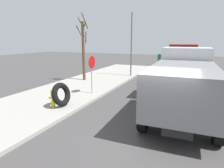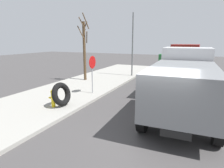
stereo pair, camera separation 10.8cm
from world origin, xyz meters
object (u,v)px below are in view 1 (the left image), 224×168
(stop_sign, at_px, (92,68))
(dump_truck_green, at_px, (180,61))
(dump_truck_gray, at_px, (184,80))
(street_light_pole, at_px, (131,45))
(fire_hydrant, at_px, (53,98))
(loose_tire, at_px, (61,94))
(bare_tree, at_px, (83,49))

(stop_sign, bearing_deg, dump_truck_green, -30.62)
(dump_truck_gray, distance_m, street_light_pole, 9.33)
(fire_hydrant, relative_size, street_light_pole, 0.16)
(loose_tire, relative_size, street_light_pole, 0.21)
(fire_hydrant, bearing_deg, dump_truck_green, -25.24)
(loose_tire, distance_m, street_light_pole, 9.81)
(loose_tire, bearing_deg, street_light_pole, -3.03)
(fire_hydrant, height_order, loose_tire, loose_tire)
(bare_tree, bearing_deg, dump_truck_gray, -118.01)
(loose_tire, xyz_separation_m, dump_truck_green, (10.40, -4.77, 0.85))
(bare_tree, bearing_deg, fire_hydrant, -161.31)
(fire_hydrant, relative_size, dump_truck_green, 0.13)
(loose_tire, relative_size, bare_tree, 0.23)
(dump_truck_gray, height_order, dump_truck_green, same)
(fire_hydrant, bearing_deg, street_light_pole, -4.52)
(stop_sign, xyz_separation_m, dump_truck_green, (7.68, -4.54, -0.15))
(dump_truck_gray, xyz_separation_m, dump_truck_green, (8.58, 0.79, 0.00))
(dump_truck_gray, height_order, street_light_pole, street_light_pole)
(stop_sign, bearing_deg, street_light_pole, -2.33)
(stop_sign, bearing_deg, loose_tire, 175.23)
(dump_truck_gray, bearing_deg, loose_tire, 108.10)
(fire_hydrant, xyz_separation_m, bare_tree, (6.38, 2.16, 2.09))
(loose_tire, height_order, stop_sign, stop_sign)
(loose_tire, height_order, dump_truck_green, dump_truck_green)
(fire_hydrant, height_order, dump_truck_green, dump_truck_green)
(loose_tire, bearing_deg, bare_tree, 21.81)
(fire_hydrant, bearing_deg, loose_tire, -41.98)
(loose_tire, xyz_separation_m, dump_truck_gray, (1.82, -5.57, 0.85))
(bare_tree, xyz_separation_m, street_light_pole, (3.47, -2.94, 0.24))
(loose_tire, bearing_deg, stop_sign, -4.77)
(fire_hydrant, height_order, bare_tree, bare_tree)
(dump_truck_green, distance_m, street_light_pole, 4.56)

